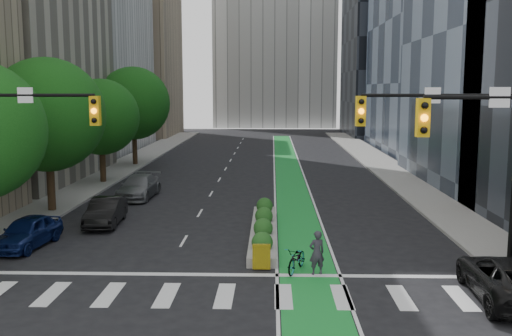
# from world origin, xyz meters

# --- Properties ---
(ground) EXTENTS (160.00, 160.00, 0.00)m
(ground) POSITION_xyz_m (0.00, 0.00, 0.00)
(ground) COLOR black
(ground) RESTS_ON ground
(sidewalk_left) EXTENTS (3.60, 90.00, 0.15)m
(sidewalk_left) POSITION_xyz_m (-11.80, 25.00, 0.07)
(sidewalk_left) COLOR gray
(sidewalk_left) RESTS_ON ground
(sidewalk_right) EXTENTS (3.60, 90.00, 0.15)m
(sidewalk_right) POSITION_xyz_m (11.80, 25.00, 0.07)
(sidewalk_right) COLOR gray
(sidewalk_right) RESTS_ON ground
(bike_lane_paint) EXTENTS (2.20, 70.00, 0.01)m
(bike_lane_paint) POSITION_xyz_m (3.00, 30.00, 0.01)
(bike_lane_paint) COLOR #1A8F33
(bike_lane_paint) RESTS_ON ground
(building_tan_far) EXTENTS (14.00, 16.00, 26.00)m
(building_tan_far) POSITION_xyz_m (-20.00, 66.00, 13.00)
(building_tan_far) COLOR tan
(building_tan_far) RESTS_ON ground
(building_dark_end) EXTENTS (14.00, 18.00, 28.00)m
(building_dark_end) POSITION_xyz_m (20.00, 68.00, 14.00)
(building_dark_end) COLOR black
(building_dark_end) RESTS_ON ground
(tree_mid) EXTENTS (6.40, 6.40, 8.78)m
(tree_mid) POSITION_xyz_m (-11.00, 12.00, 5.57)
(tree_mid) COLOR black
(tree_mid) RESTS_ON ground
(tree_midfar) EXTENTS (5.60, 5.60, 7.76)m
(tree_midfar) POSITION_xyz_m (-11.00, 22.00, 4.95)
(tree_midfar) COLOR black
(tree_midfar) RESTS_ON ground
(tree_far) EXTENTS (6.60, 6.60, 9.00)m
(tree_far) POSITION_xyz_m (-11.00, 32.00, 5.69)
(tree_far) COLOR black
(tree_far) RESTS_ON ground
(signal_right) EXTENTS (5.82, 0.51, 7.20)m
(signal_right) POSITION_xyz_m (8.67, 0.47, 4.80)
(signal_right) COLOR black
(signal_right) RESTS_ON ground
(median_planter) EXTENTS (1.20, 10.26, 1.10)m
(median_planter) POSITION_xyz_m (1.20, 7.04, 0.37)
(median_planter) COLOR gray
(median_planter) RESTS_ON ground
(bicycle) EXTENTS (1.26, 2.00, 0.99)m
(bicycle) POSITION_xyz_m (2.57, 1.73, 0.50)
(bicycle) COLOR gray
(bicycle) RESTS_ON ground
(cyclist) EXTENTS (0.73, 0.59, 1.71)m
(cyclist) POSITION_xyz_m (3.31, 1.36, 0.86)
(cyclist) COLOR #302D36
(cyclist) RESTS_ON ground
(parked_car_left_near) EXTENTS (2.13, 4.29, 1.41)m
(parked_car_left_near) POSITION_xyz_m (-9.29, 4.75, 0.70)
(parked_car_left_near) COLOR #0C1949
(parked_car_left_near) RESTS_ON ground
(parked_car_left_mid) EXTENTS (1.75, 4.34, 1.40)m
(parked_car_left_mid) POSITION_xyz_m (-7.02, 9.05, 0.70)
(parked_car_left_mid) COLOR black
(parked_car_left_mid) RESTS_ON ground
(parked_car_left_far) EXTENTS (2.26, 5.10, 1.45)m
(parked_car_left_far) POSITION_xyz_m (-7.02, 16.45, 0.73)
(parked_car_left_far) COLOR #57595C
(parked_car_left_far) RESTS_ON ground
(parked_car_right) EXTENTS (2.75, 5.44, 1.47)m
(parked_car_right) POSITION_xyz_m (9.53, -1.06, 0.74)
(parked_car_right) COLOR black
(parked_car_right) RESTS_ON ground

